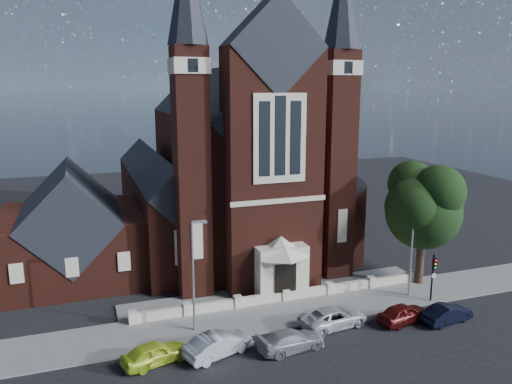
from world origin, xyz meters
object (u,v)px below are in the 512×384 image
Objects in this scene: street_tree at (427,207)px; traffic_signal at (433,272)px; car_dark_red at (404,313)px; car_navy at (447,314)px; church at (227,170)px; street_lamp_left at (194,270)px; street_lamp_right at (413,243)px; parish_hall at (72,234)px; car_white_suv at (333,317)px; car_silver_a at (218,344)px; car_silver_b at (292,340)px; car_lime_van at (155,353)px.

street_tree is 5.70m from traffic_signal.
street_tree reaches higher than traffic_signal.
car_navy is at bearing -120.03° from car_dark_red.
church is at bearing 5.71° from car_dark_red.
street_lamp_right is at bearing 0.00° from street_lamp_left.
parish_hall is 24.44m from car_white_suv.
car_silver_a is 17.06m from car_navy.
car_silver_a is 0.90× the size of car_white_suv.
parish_hall is 29.62m from street_lamp_right.
car_silver_a is at bearing 71.96° from car_silver_b.
traffic_signal is at bearing -101.54° from car_lime_van.
car_silver_a is (8.74, -17.68, -3.25)m from parish_hall.
street_tree is at bearing -31.93° from car_navy.
street_lamp_left reaches higher than car_navy.
car_silver_a is at bearing -173.44° from traffic_signal.
church is 8.33× the size of car_dark_red.
street_lamp_right is at bearing -76.60° from car_silver_b.
car_silver_a reaches higher than car_navy.
car_white_suv is at bearing -102.98° from car_lime_van.
car_dark_red is at bearing -14.45° from street_lamp_left.
car_silver_b is at bearing 107.38° from car_white_suv.
traffic_signal is at bearing -59.99° from street_lamp_right.
car_silver_a is at bearing -164.83° from street_tree.
car_silver_b is at bearing -120.91° from car_silver_a.
car_white_suv is at bearing -173.63° from traffic_signal.
parish_hall reaches higher than car_silver_b.
car_navy is (17.68, -4.82, -3.92)m from street_lamp_left.
parish_hall is 23.22m from car_silver_b.
street_tree is at bearing -57.61° from car_dark_red.
car_lime_van is at bearing -116.82° from church.
street_tree is 3.84m from street_lamp_right.
parish_hall reaches higher than car_silver_a.
street_lamp_left is at bearing 66.18° from car_white_suv.
car_lime_van is 12.86m from car_white_suv.
street_lamp_right is (-2.51, -1.71, -2.36)m from street_tree.
parish_hall reaches higher than street_lamp_right.
car_silver_a is 14.02m from car_dark_red.
traffic_signal reaches higher than car_dark_red.
car_silver_b is (5.38, -4.62, -3.93)m from street_lamp_left.
street_lamp_right is 6.36m from car_dark_red.
church reaches higher than car_navy.
car_lime_van is (-21.33, -3.29, -3.89)m from street_lamp_right.
street_lamp_left reaches higher than car_silver_b.
car_dark_red is (14.02, -0.10, -0.05)m from car_silver_a.
car_silver_b is 1.10× the size of car_dark_red.
church is at bearing 118.20° from traffic_signal.
car_lime_van is 1.00× the size of car_dark_red.
street_lamp_left is at bearing 180.00° from street_lamp_right.
car_lime_van is at bearing 77.31° from car_navy.
street_tree is (28.60, -12.29, 2.95)m from parish_hall.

